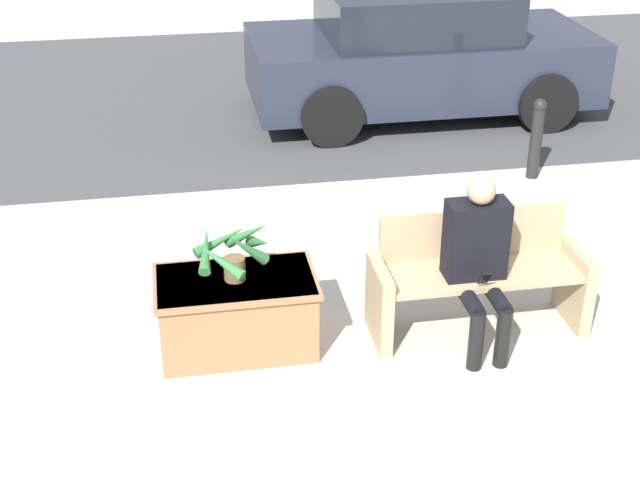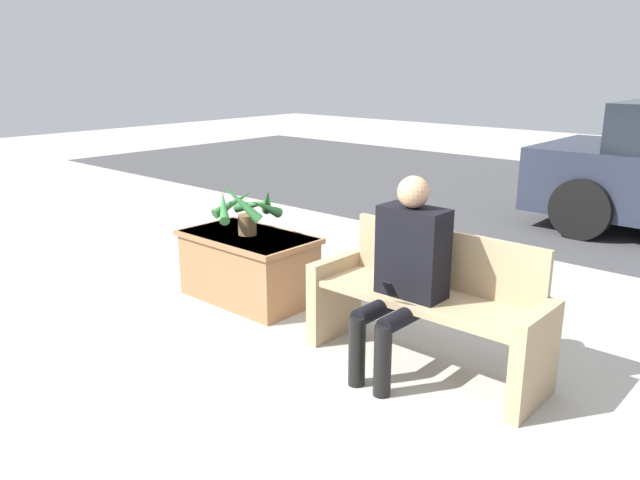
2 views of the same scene
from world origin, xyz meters
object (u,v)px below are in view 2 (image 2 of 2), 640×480
(bench, at_px, (428,304))
(person_seated, at_px, (405,266))
(potted_plant, at_px, (248,208))
(planter_box, at_px, (249,265))

(bench, height_order, person_seated, person_seated)
(potted_plant, bearing_deg, bench, -1.54)
(planter_box, height_order, potted_plant, potted_plant)
(planter_box, distance_m, potted_plant, 0.48)
(person_seated, relative_size, planter_box, 1.12)
(bench, xyz_separation_m, planter_box, (-1.74, 0.03, -0.12))
(planter_box, bearing_deg, bench, -1.10)
(bench, bearing_deg, planter_box, 178.90)
(bench, bearing_deg, person_seated, -114.17)
(person_seated, height_order, potted_plant, person_seated)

